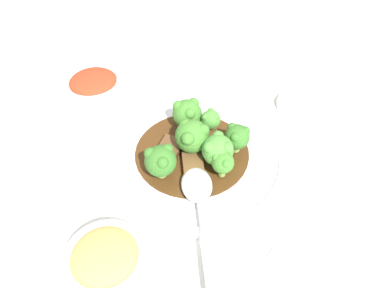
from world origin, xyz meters
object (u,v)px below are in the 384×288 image
(broccoli_floret_2, at_px, (192,137))
(broccoli_floret_3, at_px, (160,161))
(broccoli_floret_0, at_px, (187,113))
(side_bowl_appetizer, at_px, (106,260))
(beef_strip_1, at_px, (200,136))
(broccoli_floret_5, at_px, (237,137))
(serving_spoon, at_px, (198,194))
(beef_strip_2, at_px, (167,152))
(side_bowl_kimchi, at_px, (94,86))
(broccoli_floret_1, at_px, (211,119))
(sauce_dish, at_px, (297,104))
(broccoli_floret_4, at_px, (218,149))
(main_plate, at_px, (192,154))
(broccoli_floret_6, at_px, (223,162))
(beef_strip_0, at_px, (194,171))

(broccoli_floret_2, height_order, broccoli_floret_3, broccoli_floret_2)
(broccoli_floret_0, relative_size, side_bowl_appetizer, 0.49)
(beef_strip_1, height_order, broccoli_floret_5, broccoli_floret_5)
(broccoli_floret_0, relative_size, serving_spoon, 0.29)
(beef_strip_2, height_order, side_bowl_appetizer, side_bowl_appetizer)
(side_bowl_kimchi, relative_size, side_bowl_appetizer, 1.07)
(broccoli_floret_1, bearing_deg, sauce_dish, -20.24)
(broccoli_floret_2, relative_size, broccoli_floret_4, 1.08)
(main_plate, relative_size, broccoli_floret_6, 6.68)
(broccoli_floret_4, bearing_deg, broccoli_floret_0, 71.37)
(serving_spoon, distance_m, side_bowl_appetizer, 0.15)
(beef_strip_1, bearing_deg, broccoli_floret_3, -174.43)
(broccoli_floret_6, relative_size, serving_spoon, 0.25)
(beef_strip_2, height_order, broccoli_floret_6, broccoli_floret_6)
(side_bowl_kimchi, relative_size, sauce_dish, 1.48)
(beef_strip_2, distance_m, broccoli_floret_5, 0.11)
(beef_strip_2, bearing_deg, side_bowl_kimchi, 83.26)
(broccoli_floret_5, bearing_deg, broccoli_floret_0, 96.81)
(beef_strip_2, bearing_deg, broccoli_floret_4, -61.17)
(broccoli_floret_2, bearing_deg, serving_spoon, -131.82)
(broccoli_floret_2, distance_m, broccoli_floret_3, 0.07)
(broccoli_floret_4, bearing_deg, broccoli_floret_1, 48.79)
(broccoli_floret_5, distance_m, broccoli_floret_6, 0.06)
(beef_strip_2, xyz_separation_m, side_bowl_kimchi, (0.03, 0.23, -0.00))
(beef_strip_2, relative_size, serving_spoon, 0.42)
(main_plate, bearing_deg, side_bowl_appetizer, -166.70)
(beef_strip_0, bearing_deg, side_bowl_kimchi, 84.63)
(broccoli_floret_0, distance_m, broccoli_floret_2, 0.06)
(broccoli_floret_1, distance_m, broccoli_floret_2, 0.06)
(main_plate, xyz_separation_m, serving_spoon, (-0.06, -0.07, 0.02))
(beef_strip_2, relative_size, sauce_dish, 0.97)
(beef_strip_1, height_order, sauce_dish, beef_strip_1)
(broccoli_floret_0, xyz_separation_m, broccoli_floret_3, (-0.11, -0.05, 0.00))
(broccoli_floret_0, height_order, broccoli_floret_1, broccoli_floret_0)
(beef_strip_2, height_order, sauce_dish, beef_strip_2)
(beef_strip_2, distance_m, broccoli_floret_2, 0.05)
(beef_strip_2, distance_m, serving_spoon, 0.10)
(beef_strip_2, height_order, broccoli_floret_3, broccoli_floret_3)
(broccoli_floret_5, relative_size, broccoli_floret_6, 1.12)
(broccoli_floret_1, relative_size, serving_spoon, 0.23)
(broccoli_floret_6, bearing_deg, broccoli_floret_4, 59.25)
(side_bowl_kimchi, distance_m, sauce_dish, 0.39)
(beef_strip_0, relative_size, broccoli_floret_5, 1.50)
(sauce_dish, bearing_deg, beef_strip_2, 163.08)
(broccoli_floret_3, bearing_deg, serving_spoon, -84.08)
(broccoli_floret_5, height_order, serving_spoon, broccoli_floret_5)
(main_plate, distance_m, broccoli_floret_1, 0.07)
(beef_strip_0, xyz_separation_m, broccoli_floret_3, (-0.04, 0.03, 0.03))
(serving_spoon, height_order, sauce_dish, serving_spoon)
(main_plate, xyz_separation_m, broccoli_floret_4, (0.01, -0.05, 0.04))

